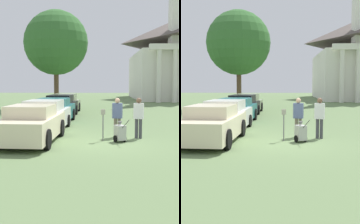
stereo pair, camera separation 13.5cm
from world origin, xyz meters
The scene contains 12 objects.
ground_plane centered at (0.00, 0.00, 0.00)m, with size 120.00×120.00×0.00m, color #607A4C.
parked_car_cream centered at (-2.93, 0.09, 0.72)m, with size 2.24×4.75×1.52m.
parked_car_white centered at (-2.93, 3.04, 0.72)m, with size 2.21×4.94×1.54m.
parked_car_teal centered at (-2.93, 6.16, 0.71)m, with size 2.24×4.83×1.48m.
parked_car_black centered at (-2.93, 9.36, 0.72)m, with size 2.11×5.18×1.55m.
parked_car_sage centered at (-2.93, 12.17, 0.71)m, with size 2.15×5.25×1.53m.
parking_meter centered at (-0.05, 0.40, 0.93)m, with size 0.18×0.09×1.32m.
person_worker centered at (0.59, 1.36, 0.99)m, with size 0.46×0.32×1.74m.
person_supervisor centered at (1.49, 1.06, 1.01)m, with size 0.46×0.32×1.76m.
equipment_cart centered at (0.64, 0.22, 0.39)m, with size 0.59×0.98×1.00m.
church centered at (9.69, 34.30, 5.91)m, with size 9.72×18.71×23.87m.
shade_tree centered at (-4.24, 16.47, 6.02)m, with size 5.88×5.88×8.97m.
Camera 1 is at (-0.16, -12.36, 2.42)m, focal length 50.00 mm.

